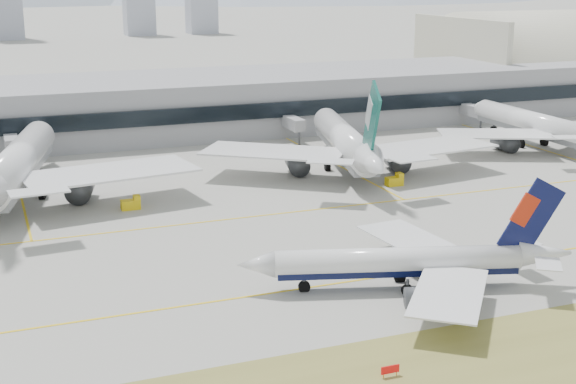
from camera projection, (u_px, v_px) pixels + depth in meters
name	position (u px, v px, depth m)	size (l,w,h in m)	color
ground	(316.00, 273.00, 118.25)	(3000.00, 3000.00, 0.00)	gray
taxiing_airliner	(410.00, 262.00, 111.47)	(46.29, 39.42, 15.89)	white
widebody_eva	(16.00, 167.00, 153.63)	(69.33, 69.08, 25.41)	white
widebody_cathay	(347.00, 143.00, 177.11)	(64.49, 64.26, 23.64)	white
widebody_china_air	(536.00, 126.00, 201.52)	(58.78, 57.30, 20.94)	white
terminal	(153.00, 106.00, 219.59)	(280.00, 43.10, 15.00)	gray
hangar	(560.00, 93.00, 293.29)	(91.00, 60.00, 60.00)	beige
hold_sign_left	(390.00, 370.00, 87.54)	(2.20, 0.15, 1.35)	red
gse_b	(131.00, 204.00, 149.66)	(3.55, 2.00, 2.60)	yellow
gse_c	(395.00, 181.00, 166.29)	(3.55, 2.00, 2.60)	yellow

